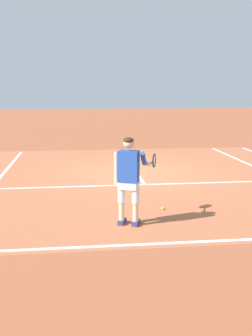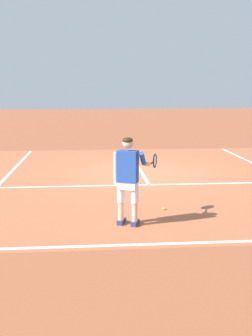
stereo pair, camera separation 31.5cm
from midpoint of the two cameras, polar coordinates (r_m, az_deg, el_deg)
ground_plane at (r=12.83m, az=2.92°, el=-0.68°), size 80.00×80.00×0.00m
court_inner_surface at (r=12.26m, az=3.28°, el=-1.23°), size 10.98×11.12×0.00m
line_baseline at (r=7.21m, az=9.29°, el=-10.30°), size 10.98×0.10×0.01m
line_service at (r=11.26m, az=4.02°, el=-2.34°), size 8.23×0.10×0.01m
line_centre_service at (r=14.36m, az=2.09°, el=0.61°), size 0.10×6.40×0.01m
line_singles_left at (r=12.39m, az=-15.93°, el=-1.51°), size 0.10×10.72×0.01m
tennis_player at (r=7.78m, az=1.52°, el=-0.97°), size 0.96×0.99×1.71m
tennis_ball_near_feet at (r=9.00m, az=6.33°, el=-5.64°), size 0.07×0.07×0.07m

